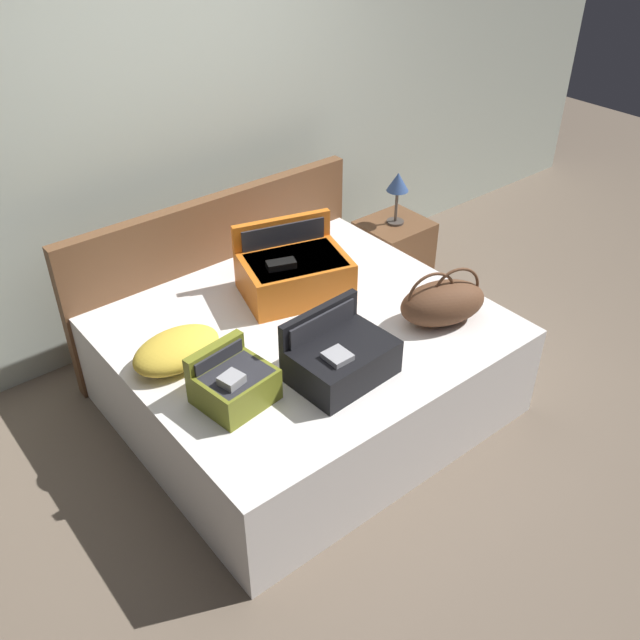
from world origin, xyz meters
TOP-DOWN VIEW (x-y plane):
  - ground_plane at (0.00, 0.00)m, footprint 12.00×12.00m
  - back_wall at (0.00, 1.65)m, footprint 8.00×0.10m
  - bed at (0.00, 0.40)m, footprint 1.90×1.67m
  - headboard at (0.00, 1.28)m, footprint 1.94×0.08m
  - hard_case_large at (0.15, 0.68)m, footprint 0.67×0.57m
  - hard_case_medium at (-0.12, -0.03)m, footprint 0.49×0.38m
  - hard_case_small at (-0.61, 0.13)m, footprint 0.36×0.34m
  - duffel_bag at (0.58, -0.03)m, footprint 0.53×0.41m
  - pillow_near_headboard at (-0.68, 0.54)m, footprint 0.48×0.34m
  - nightstand at (1.23, 0.99)m, footprint 0.44×0.40m
  - table_lamp at (1.23, 0.99)m, footprint 0.15×0.15m

SIDE VIEW (x-z plane):
  - ground_plane at x=0.00m, z-range 0.00..0.00m
  - nightstand at x=1.23m, z-range 0.00..0.52m
  - bed at x=0.00m, z-range 0.00..0.55m
  - headboard at x=0.00m, z-range 0.00..0.96m
  - pillow_near_headboard at x=-0.68m, z-range 0.55..0.70m
  - hard_case_small at x=-0.61m, z-range 0.53..0.77m
  - hard_case_medium at x=-0.12m, z-range 0.50..0.82m
  - duffel_bag at x=0.58m, z-range 0.52..0.83m
  - hard_case_large at x=0.15m, z-range 0.50..0.88m
  - table_lamp at x=1.23m, z-range 0.62..0.97m
  - back_wall at x=0.00m, z-range 0.00..2.60m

